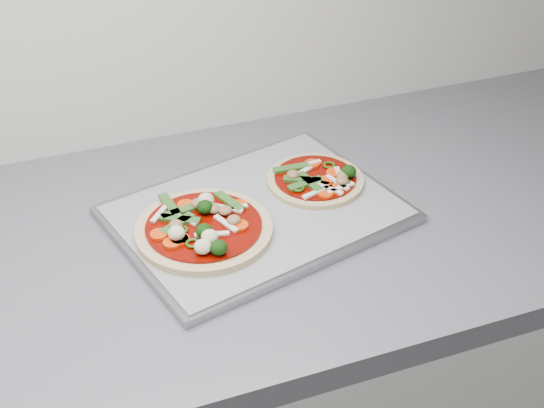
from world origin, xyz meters
name	(u,v)px	position (x,y,z in m)	size (l,w,h in m)	color
base_cabinet	(437,375)	(0.00, 1.30, 0.43)	(3.60, 0.60, 0.86)	silver
countertop	(471,186)	(0.00, 1.30, 0.88)	(3.60, 0.60, 0.04)	slate
baking_tray	(257,214)	(-0.37, 1.31, 0.91)	(0.41, 0.30, 0.01)	gray
parchment	(257,210)	(-0.37, 1.31, 0.91)	(0.39, 0.28, 0.00)	gray
pizza_left	(203,228)	(-0.46, 1.28, 0.93)	(0.20, 0.20, 0.03)	tan
pizza_right	(317,179)	(-0.26, 1.35, 0.92)	(0.19, 0.19, 0.03)	tan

